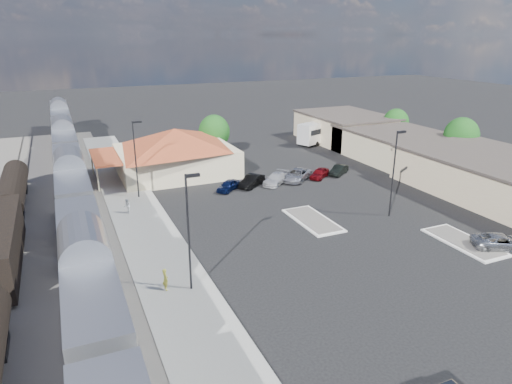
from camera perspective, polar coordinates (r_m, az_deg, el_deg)
name	(u,v)px	position (r m, az deg, el deg)	size (l,w,h in m)	color
ground	(287,235)	(43.39, 3.86, -5.39)	(280.00, 280.00, 0.00)	black
railbed	(45,239)	(46.61, -24.91, -5.37)	(16.00, 100.00, 0.12)	#4C4944
platform	(147,231)	(45.14, -13.49, -4.77)	(5.50, 92.00, 0.18)	gray
passenger_train	(72,188)	(50.90, -21.98, 0.42)	(3.00, 104.00, 5.55)	silver
freight_cars	(0,248)	(41.79, -29.38, -6.07)	(2.80, 46.00, 4.00)	black
station_depot	(175,151)	(62.35, -10.07, 5.04)	(18.35, 12.24, 6.20)	#C4B690
buildings_east	(415,150)	(69.46, 19.30, 4.96)	(14.40, 51.40, 4.80)	#C6B28C
traffic_island_south	(313,220)	(46.76, 7.11, -3.50)	(3.30, 7.50, 0.21)	silver
traffic_island_north	(464,242)	(45.77, 24.57, -5.70)	(3.30, 7.50, 0.21)	silver
lamp_plat_s	(189,224)	(32.46, -8.33, -3.97)	(1.08, 0.25, 9.00)	black
lamp_plat_n	(136,153)	(53.03, -14.78, 4.70)	(1.08, 0.25, 9.00)	black
lamp_lot	(395,167)	(48.08, 16.95, 3.04)	(1.08, 0.25, 9.00)	black
tree_east_b	(461,136)	(71.70, 24.27, 6.36)	(4.94, 4.94, 6.96)	#382314
tree_east_c	(396,123)	(81.63, 17.05, 8.24)	(4.41, 4.41, 6.21)	#382314
tree_depot	(214,132)	(69.80, -5.24, 7.49)	(4.71, 4.71, 6.63)	#382314
suv	(502,242)	(45.71, 28.39, -5.51)	(2.33, 5.05, 1.40)	#A1A4A9
coach_bus	(324,130)	(81.31, 8.49, 7.69)	(11.91, 6.93, 3.80)	white
person_a	(165,279)	(34.52, -11.27, -10.65)	(0.62, 0.41, 1.70)	gold
person_b	(127,206)	(49.54, -15.82, -1.70)	(0.77, 0.60, 1.59)	white
parked_car_a	(228,185)	(55.33, -3.48, 0.82)	(1.51, 3.75, 1.28)	#0E1A47
parked_car_b	(252,181)	(56.68, -0.55, 1.39)	(1.54, 4.40, 1.45)	black
parked_car_c	(276,179)	(57.70, 2.49, 1.66)	(1.93, 4.75, 1.38)	white
parked_car_d	(297,175)	(59.35, 5.15, 2.15)	(2.46, 5.33, 1.48)	#9B9CA4
parked_car_e	(319,173)	(60.68, 7.94, 2.34)	(1.56, 3.87, 1.32)	maroon
parked_car_f	(339,170)	(62.60, 10.31, 2.72)	(1.36, 3.90, 1.29)	black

